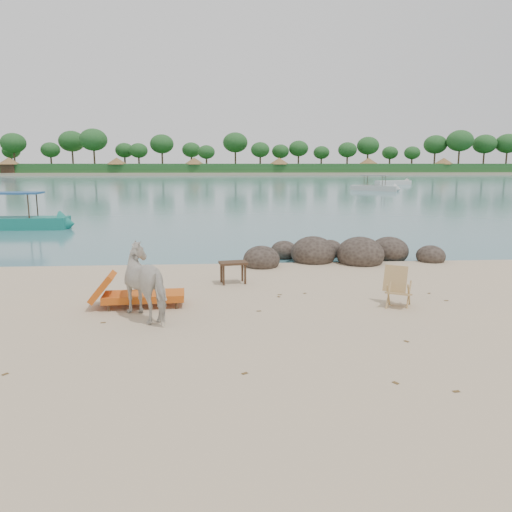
{
  "coord_description": "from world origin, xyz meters",
  "views": [
    {
      "loc": [
        -1.18,
        -9.04,
        3.05
      ],
      "look_at": [
        -0.38,
        2.0,
        1.0
      ],
      "focal_mm": 35.0,
      "sensor_mm": 36.0,
      "label": 1
    }
  ],
  "objects_px": {
    "boulders": "(340,254)",
    "deck_chair": "(399,289)",
    "cow": "(149,283)",
    "lounge_chair": "(144,293)",
    "side_table": "(233,274)",
    "boat_near": "(10,198)"
  },
  "relations": [
    {
      "from": "side_table",
      "to": "lounge_chair",
      "type": "distance_m",
      "value": 2.77
    },
    {
      "from": "deck_chair",
      "to": "boulders",
      "type": "bearing_deg",
      "value": 121.04
    },
    {
      "from": "cow",
      "to": "boat_near",
      "type": "height_order",
      "value": "boat_near"
    },
    {
      "from": "side_table",
      "to": "lounge_chair",
      "type": "relative_size",
      "value": 0.32
    },
    {
      "from": "cow",
      "to": "deck_chair",
      "type": "relative_size",
      "value": 2.03
    },
    {
      "from": "side_table",
      "to": "boat_near",
      "type": "xyz_separation_m",
      "value": [
        -10.32,
        12.19,
        1.15
      ]
    },
    {
      "from": "cow",
      "to": "side_table",
      "type": "height_order",
      "value": "cow"
    },
    {
      "from": "boulders",
      "to": "deck_chair",
      "type": "xyz_separation_m",
      "value": [
        0.02,
        -5.23,
        0.2
      ]
    },
    {
      "from": "cow",
      "to": "boat_near",
      "type": "bearing_deg",
      "value": -97.31
    },
    {
      "from": "lounge_chair",
      "to": "deck_chair",
      "type": "xyz_separation_m",
      "value": [
        5.45,
        -0.44,
        0.1
      ]
    },
    {
      "from": "boulders",
      "to": "side_table",
      "type": "xyz_separation_m",
      "value": [
        -3.46,
        -2.85,
        0.06
      ]
    },
    {
      "from": "side_table",
      "to": "deck_chair",
      "type": "distance_m",
      "value": 4.22
    },
    {
      "from": "cow",
      "to": "lounge_chair",
      "type": "height_order",
      "value": "cow"
    },
    {
      "from": "side_table",
      "to": "deck_chair",
      "type": "relative_size",
      "value": 0.82
    },
    {
      "from": "boulders",
      "to": "boat_near",
      "type": "relative_size",
      "value": 1.09
    },
    {
      "from": "boulders",
      "to": "cow",
      "type": "bearing_deg",
      "value": -133.09
    },
    {
      "from": "cow",
      "to": "boulders",
      "type": "bearing_deg",
      "value": -170.38
    },
    {
      "from": "boulders",
      "to": "cow",
      "type": "distance_m",
      "value": 7.61
    },
    {
      "from": "boulders",
      "to": "boat_near",
      "type": "distance_m",
      "value": 16.69
    },
    {
      "from": "lounge_chair",
      "to": "cow",
      "type": "bearing_deg",
      "value": -75.87
    },
    {
      "from": "lounge_chair",
      "to": "deck_chair",
      "type": "distance_m",
      "value": 5.47
    },
    {
      "from": "boat_near",
      "to": "lounge_chair",
      "type": "bearing_deg",
      "value": -59.35
    }
  ]
}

